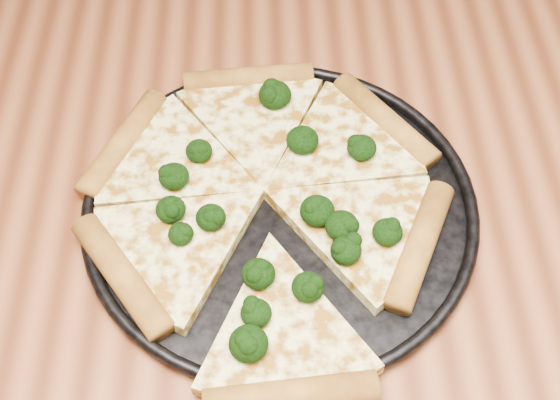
{
  "coord_description": "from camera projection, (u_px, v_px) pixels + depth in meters",
  "views": [
    {
      "loc": [
        -0.06,
        -0.36,
        1.27
      ],
      "look_at": [
        -0.05,
        0.01,
        0.77
      ],
      "focal_mm": 46.91,
      "sensor_mm": 36.0,
      "label": 1
    }
  ],
  "objects": [
    {
      "name": "broccoli_florets",
      "position": [
        277.0,
        210.0,
        0.61
      ],
      "size": [
        0.2,
        0.28,
        0.02
      ],
      "color": "black",
      "rests_on": "pizza"
    },
    {
      "name": "dining_table",
      "position": [
        331.0,
        275.0,
        0.71
      ],
      "size": [
        1.2,
        0.9,
        0.75
      ],
      "color": "brown",
      "rests_on": "ground"
    },
    {
      "name": "pizza",
      "position": [
        265.0,
        198.0,
        0.63
      ],
      "size": [
        0.33,
        0.36,
        0.02
      ],
      "rotation": [
        0.0,
        0.0,
        0.09
      ],
      "color": "#FCF59A",
      "rests_on": "pizza_pan"
    },
    {
      "name": "pizza_pan",
      "position": [
        280.0,
        206.0,
        0.63
      ],
      "size": [
        0.34,
        0.34,
        0.02
      ],
      "color": "black",
      "rests_on": "dining_table"
    }
  ]
}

